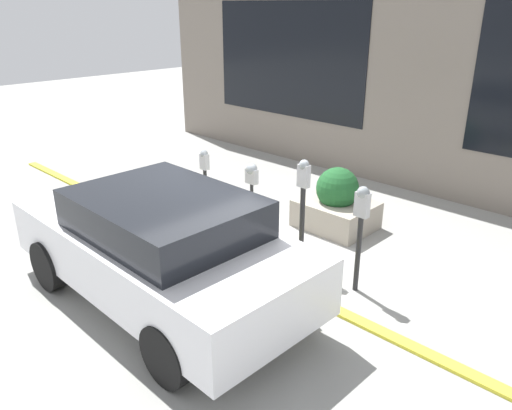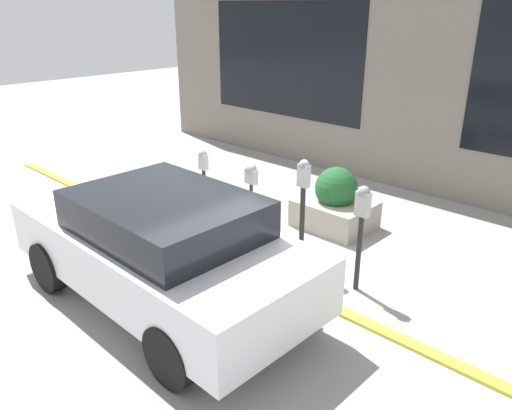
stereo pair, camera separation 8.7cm
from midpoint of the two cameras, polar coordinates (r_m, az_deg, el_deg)
The scene contains 9 objects.
ground_plane at distance 7.11m, azimuth -1.26°, elevation -6.86°, with size 40.00×40.00×0.00m, color #999993.
curb_strip at distance 7.05m, azimuth -1.72°, elevation -6.94°, with size 13.97×0.16×0.04m.
building_facade at distance 10.01m, azimuth 17.41°, elevation 13.22°, with size 13.97×0.17×4.14m.
parking_meter_nearest at distance 6.23m, azimuth 11.58°, elevation -1.50°, with size 0.18×0.15×1.42m.
parking_meter_second at distance 6.73m, azimuth 5.02°, elevation 0.93°, with size 0.16×0.14×1.55m.
parking_meter_middle at distance 7.34m, azimuth -0.90°, elevation 2.61°, with size 0.19×0.17×1.28m.
parking_meter_fourth at distance 8.11m, azimuth -6.30°, elevation 3.53°, with size 0.15×0.12×1.28m.
planter_box at distance 8.23m, azimuth 8.75°, elevation 0.12°, with size 1.18×0.97×1.02m.
parked_car_front at distance 6.05m, azimuth -11.21°, elevation -4.60°, with size 4.09×1.87×1.43m.
Camera 2 is at (-4.36, 4.45, 3.42)m, focal length 35.00 mm.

